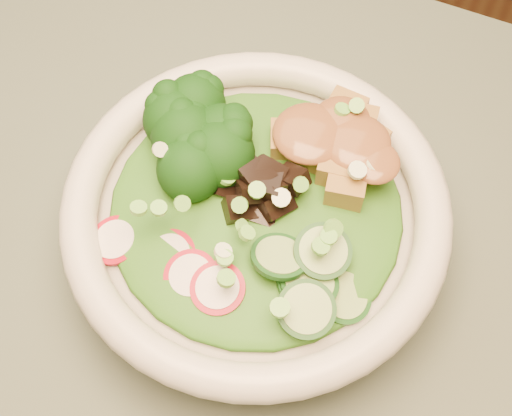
% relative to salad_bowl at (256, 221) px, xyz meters
% --- Properties ---
extents(salad_bowl, '(0.26, 0.26, 0.07)m').
position_rel_salad_bowl_xyz_m(salad_bowl, '(0.00, 0.00, 0.00)').
color(salad_bowl, silver).
rests_on(salad_bowl, dining_table).
extents(lettuce_bed, '(0.20, 0.20, 0.02)m').
position_rel_salad_bowl_xyz_m(lettuce_bed, '(0.00, 0.00, 0.02)').
color(lettuce_bed, '#275A13').
rests_on(lettuce_bed, salad_bowl).
extents(broccoli_florets, '(0.10, 0.09, 0.04)m').
position_rel_salad_bowl_xyz_m(broccoli_florets, '(-0.05, 0.03, 0.04)').
color(broccoli_florets, black).
rests_on(broccoli_florets, salad_bowl).
extents(radish_slices, '(0.11, 0.08, 0.02)m').
position_rel_salad_bowl_xyz_m(radish_slices, '(-0.03, -0.06, 0.02)').
color(radish_slices, maroon).
rests_on(radish_slices, salad_bowl).
extents(cucumber_slices, '(0.09, 0.09, 0.03)m').
position_rel_salad_bowl_xyz_m(cucumber_slices, '(0.06, -0.03, 0.03)').
color(cucumber_slices, '#98C66E').
rests_on(cucumber_slices, salad_bowl).
extents(mushroom_heap, '(0.09, 0.09, 0.04)m').
position_rel_salad_bowl_xyz_m(mushroom_heap, '(0.01, 0.01, 0.03)').
color(mushroom_heap, black).
rests_on(mushroom_heap, salad_bowl).
extents(tofu_cubes, '(0.10, 0.09, 0.03)m').
position_rel_salad_bowl_xyz_m(tofu_cubes, '(0.03, 0.05, 0.03)').
color(tofu_cubes, olive).
rests_on(tofu_cubes, salad_bowl).
extents(peanut_sauce, '(0.07, 0.05, 0.02)m').
position_rel_salad_bowl_xyz_m(peanut_sauce, '(0.03, 0.05, 0.04)').
color(peanut_sauce, brown).
rests_on(peanut_sauce, tofu_cubes).
extents(scallion_garnish, '(0.18, 0.18, 0.02)m').
position_rel_salad_bowl_xyz_m(scallion_garnish, '(0.00, 0.00, 0.04)').
color(scallion_garnish, '#6DC244').
rests_on(scallion_garnish, salad_bowl).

